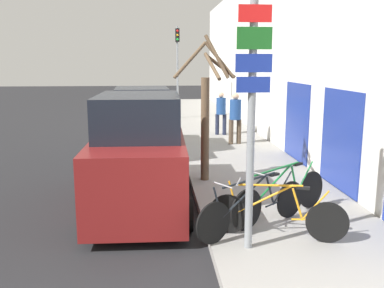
{
  "coord_description": "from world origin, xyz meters",
  "views": [
    {
      "loc": [
        0.19,
        -2.21,
        2.95
      ],
      "look_at": [
        0.94,
        6.6,
        1.24
      ],
      "focal_mm": 40.0,
      "sensor_mm": 36.0,
      "label": 1
    }
  ],
  "objects_px": {
    "pedestrian_near": "(235,115)",
    "traffic_light": "(177,60)",
    "bicycle_0": "(277,215)",
    "parked_car_1": "(142,124)",
    "bicycle_2": "(281,196)",
    "signpost": "(252,115)",
    "pedestrian_far": "(221,110)",
    "street_tree": "(207,113)",
    "parked_car_0": "(140,156)",
    "bicycle_1": "(255,207)"
  },
  "relations": [
    {
      "from": "pedestrian_near",
      "to": "traffic_light",
      "type": "relative_size",
      "value": 0.39
    },
    {
      "from": "parked_car_0",
      "to": "pedestrian_near",
      "type": "height_order",
      "value": "parked_car_0"
    },
    {
      "from": "signpost",
      "to": "bicycle_2",
      "type": "distance_m",
      "value": 2.18
    },
    {
      "from": "pedestrian_far",
      "to": "bicycle_0",
      "type": "bearing_deg",
      "value": 104.56
    },
    {
      "from": "pedestrian_far",
      "to": "street_tree",
      "type": "relative_size",
      "value": 0.48
    },
    {
      "from": "bicycle_2",
      "to": "parked_car_1",
      "type": "height_order",
      "value": "parked_car_1"
    },
    {
      "from": "bicycle_0",
      "to": "pedestrian_far",
      "type": "xyz_separation_m",
      "value": [
        0.6,
        9.88,
        0.56
      ]
    },
    {
      "from": "signpost",
      "to": "bicycle_0",
      "type": "distance_m",
      "value": 1.77
    },
    {
      "from": "bicycle_0",
      "to": "parked_car_1",
      "type": "distance_m",
      "value": 7.63
    },
    {
      "from": "bicycle_2",
      "to": "street_tree",
      "type": "distance_m",
      "value": 3.08
    },
    {
      "from": "parked_car_0",
      "to": "bicycle_2",
      "type": "bearing_deg",
      "value": -25.36
    },
    {
      "from": "bicycle_0",
      "to": "traffic_light",
      "type": "height_order",
      "value": "traffic_light"
    },
    {
      "from": "pedestrian_far",
      "to": "traffic_light",
      "type": "distance_m",
      "value": 5.67
    },
    {
      "from": "bicycle_2",
      "to": "traffic_light",
      "type": "relative_size",
      "value": 0.47
    },
    {
      "from": "street_tree",
      "to": "pedestrian_far",
      "type": "bearing_deg",
      "value": 78.29
    },
    {
      "from": "signpost",
      "to": "parked_car_1",
      "type": "height_order",
      "value": "signpost"
    },
    {
      "from": "street_tree",
      "to": "pedestrian_near",
      "type": "bearing_deg",
      "value": 71.18
    },
    {
      "from": "bicycle_1",
      "to": "street_tree",
      "type": "bearing_deg",
      "value": -25.41
    },
    {
      "from": "parked_car_1",
      "to": "street_tree",
      "type": "xyz_separation_m",
      "value": [
        1.62,
        -3.75,
        0.79
      ]
    },
    {
      "from": "bicycle_2",
      "to": "parked_car_0",
      "type": "relative_size",
      "value": 0.47
    },
    {
      "from": "bicycle_1",
      "to": "bicycle_0",
      "type": "bearing_deg",
      "value": -176.75
    },
    {
      "from": "signpost",
      "to": "bicycle_2",
      "type": "xyz_separation_m",
      "value": [
        0.85,
        1.19,
        -1.62
      ]
    },
    {
      "from": "bicycle_1",
      "to": "pedestrian_near",
      "type": "xyz_separation_m",
      "value": [
        1.07,
        7.6,
        0.61
      ]
    },
    {
      "from": "traffic_light",
      "to": "bicycle_2",
      "type": "bearing_deg",
      "value": -85.48
    },
    {
      "from": "pedestrian_near",
      "to": "bicycle_2",
      "type": "bearing_deg",
      "value": -110.07
    },
    {
      "from": "parked_car_1",
      "to": "pedestrian_near",
      "type": "xyz_separation_m",
      "value": [
        3.14,
        0.72,
        0.19
      ]
    },
    {
      "from": "signpost",
      "to": "traffic_light",
      "type": "relative_size",
      "value": 0.82
    },
    {
      "from": "bicycle_0",
      "to": "street_tree",
      "type": "bearing_deg",
      "value": 30.71
    },
    {
      "from": "signpost",
      "to": "pedestrian_far",
      "type": "height_order",
      "value": "signpost"
    },
    {
      "from": "bicycle_2",
      "to": "traffic_light",
      "type": "distance_m",
      "value": 14.43
    },
    {
      "from": "parked_car_1",
      "to": "traffic_light",
      "type": "height_order",
      "value": "traffic_light"
    },
    {
      "from": "street_tree",
      "to": "traffic_light",
      "type": "xyz_separation_m",
      "value": [
        -0.08,
        11.53,
        1.27
      ]
    },
    {
      "from": "bicycle_2",
      "to": "street_tree",
      "type": "bearing_deg",
      "value": -13.02
    },
    {
      "from": "bicycle_0",
      "to": "pedestrian_near",
      "type": "xyz_separation_m",
      "value": [
        0.8,
        7.96,
        0.63
      ]
    },
    {
      "from": "bicycle_1",
      "to": "signpost",
      "type": "bearing_deg",
      "value": 126.36
    },
    {
      "from": "bicycle_0",
      "to": "bicycle_2",
      "type": "relative_size",
      "value": 1.0
    },
    {
      "from": "bicycle_0",
      "to": "signpost",
      "type": "bearing_deg",
      "value": 141.26
    },
    {
      "from": "bicycle_0",
      "to": "street_tree",
      "type": "relative_size",
      "value": 0.62
    },
    {
      "from": "bicycle_0",
      "to": "parked_car_1",
      "type": "bearing_deg",
      "value": 36.96
    },
    {
      "from": "signpost",
      "to": "bicycle_2",
      "type": "height_order",
      "value": "signpost"
    },
    {
      "from": "signpost",
      "to": "bicycle_1",
      "type": "bearing_deg",
      "value": 69.88
    },
    {
      "from": "parked_car_1",
      "to": "signpost",
      "type": "bearing_deg",
      "value": -79.13
    },
    {
      "from": "bicycle_0",
      "to": "traffic_light",
      "type": "bearing_deg",
      "value": 22.12
    },
    {
      "from": "pedestrian_near",
      "to": "pedestrian_far",
      "type": "distance_m",
      "value": 1.93
    },
    {
      "from": "bicycle_0",
      "to": "parked_car_1",
      "type": "xyz_separation_m",
      "value": [
        -2.34,
        7.25,
        0.44
      ]
    },
    {
      "from": "bicycle_2",
      "to": "street_tree",
      "type": "xyz_separation_m",
      "value": [
        -1.04,
        2.64,
        1.2
      ]
    },
    {
      "from": "bicycle_0",
      "to": "bicycle_1",
      "type": "height_order",
      "value": "bicycle_1"
    },
    {
      "from": "bicycle_0",
      "to": "street_tree",
      "type": "xyz_separation_m",
      "value": [
        -0.72,
        3.5,
        1.23
      ]
    },
    {
      "from": "bicycle_0",
      "to": "pedestrian_far",
      "type": "distance_m",
      "value": 9.92
    },
    {
      "from": "pedestrian_near",
      "to": "traffic_light",
      "type": "xyz_separation_m",
      "value": [
        -1.6,
        7.06,
        1.87
      ]
    }
  ]
}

